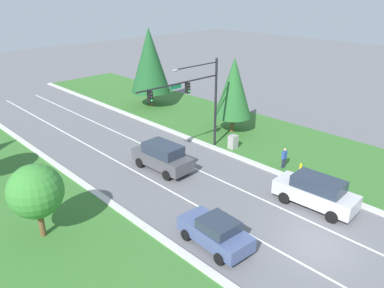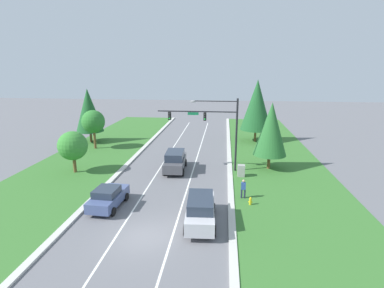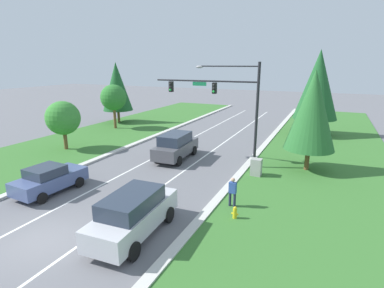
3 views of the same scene
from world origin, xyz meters
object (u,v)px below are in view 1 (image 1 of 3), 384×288
Objects in this scene: pedestrian at (284,157)px; fire_hydrant at (301,167)px; silver_suv at (316,192)px; utility_cabinet at (233,142)px; graphite_suv at (162,156)px; oak_far_left_tree at (36,191)px; conifer_far_right_tree at (150,60)px; traffic_signal_mast at (195,94)px; slate_blue_sedan at (215,232)px; conifer_near_right_tree at (234,88)px.

fire_hydrant is (0.50, -1.18, -0.59)m from pedestrian.
silver_suv is 10.02m from utility_cabinet.
fire_hydrant is at bearing -48.59° from graphite_suv.
silver_suv is 1.19× the size of oak_far_left_tree.
conifer_far_right_tree is 2.04× the size of oak_far_left_tree.
conifer_far_right_tree is (2.70, 14.59, 4.72)m from utility_cabinet.
silver_suv is 16.34m from oak_far_left_tree.
traffic_signal_mast is at bearing 85.10° from silver_suv.
traffic_signal_mast reaches higher than pedestrian.
conifer_far_right_tree reaches higher than slate_blue_sedan.
slate_blue_sedan is 6.11× the size of fire_hydrant.
silver_suv reaches higher than pedestrian.
traffic_signal_mast is 9.78m from fire_hydrant.
conifer_far_right_tree is (2.79, 19.69, 4.40)m from pedestrian.
fire_hydrant is (7.20, -7.46, -0.74)m from graphite_suv.
traffic_signal_mast is 11.80m from silver_suv.
conifer_near_right_tree is at bearing 9.40° from oak_far_left_tree.
utility_cabinet reaches higher than fire_hydrant.
utility_cabinet is 17.03m from oak_far_left_tree.
traffic_signal_mast is at bearing -169.87° from conifer_near_right_tree.
utility_cabinet is at bearing 67.96° from silver_suv.
graphite_suv is at bearing 70.29° from slate_blue_sedan.
fire_hydrant is 0.10× the size of conifer_near_right_tree.
traffic_signal_mast reaches higher than fire_hydrant.
traffic_signal_mast is 1.14× the size of conifer_near_right_tree.
traffic_signal_mast is 14.13m from conifer_far_right_tree.
conifer_near_right_tree is at bearing 41.61° from utility_cabinet.
pedestrian is at bearing -90.99° from utility_cabinet.
traffic_signal_mast is at bearing -62.78° from pedestrian.
traffic_signal_mast is 5.59m from graphite_suv.
pedestrian is 20.36m from conifer_far_right_tree.
traffic_signal_mast is 0.92× the size of conifer_far_right_tree.
oak_far_left_tree is at bearing -10.43° from pedestrian.
oak_far_left_tree reaches higher than fire_hydrant.
slate_blue_sedan is at bearing 163.49° from silver_suv.
fire_hydrant is at bearing 10.73° from slate_blue_sedan.
conifer_near_right_tree reaches higher than pedestrian.
silver_suv is 1.03× the size of graphite_suv.
silver_suv reaches higher than slate_blue_sedan.
pedestrian is 17.48m from oak_far_left_tree.
conifer_far_right_tree is at bearing 83.74° from fire_hydrant.
slate_blue_sedan is at bearing -115.50° from graphite_suv.
oak_far_left_tree is (-19.89, -3.29, -1.49)m from conifer_near_right_tree.
fire_hydrant is at bearing 117.72° from pedestrian.
graphite_suv is 9.18m from pedestrian.
slate_blue_sedan is 0.60× the size of conifer_near_right_tree.
graphite_suv is 9.67m from slate_blue_sedan.
pedestrian reaches higher than slate_blue_sedan.
graphite_suv is 10.43m from conifer_near_right_tree.
fire_hydrant is 0.08× the size of conifer_far_right_tree.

